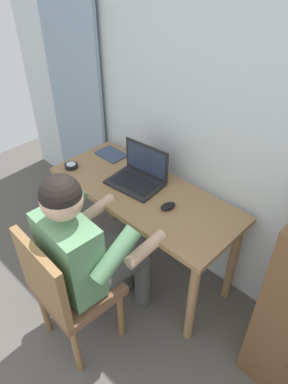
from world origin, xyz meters
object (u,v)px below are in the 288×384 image
object	(u,v)px
chair	(66,288)
person_seated	(90,248)
desk	(144,204)
desk_clock	(71,166)
computer_mouse	(168,206)
laptop	(139,175)
notebook_pad	(111,154)

from	to	relation	value
chair	person_seated	world-z (taller)	person_seated
desk	desk_clock	distance (m)	0.58
desk	computer_mouse	world-z (taller)	computer_mouse
chair	laptop	world-z (taller)	laptop
notebook_pad	chair	bearing A→B (deg)	-56.31
chair	computer_mouse	size ratio (longest dim) A/B	8.83
computer_mouse	notebook_pad	bearing A→B (deg)	178.42
person_seated	desk	bearing A→B (deg)	101.74
chair	person_seated	bearing A→B (deg)	87.58
person_seated	computer_mouse	size ratio (longest dim) A/B	12.01
desk	notebook_pad	size ratio (longest dim) A/B	6.18
desk_clock	notebook_pad	distance (m)	0.31
laptop	computer_mouse	xyz separation A→B (m)	(0.32, -0.07, -0.04)
laptop	computer_mouse	size ratio (longest dim) A/B	3.63
person_seated	laptop	distance (m)	0.62
computer_mouse	desk_clock	xyz separation A→B (m)	(-0.77, -0.14, -0.00)
laptop	computer_mouse	bearing A→B (deg)	-13.12
desk_clock	notebook_pad	bearing A→B (deg)	76.56
desk	person_seated	bearing A→B (deg)	-78.26
chair	computer_mouse	distance (m)	0.74
desk	desk_clock	world-z (taller)	desk_clock
desk	person_seated	size ratio (longest dim) A/B	1.08
laptop	notebook_pad	world-z (taller)	laptop
laptop	computer_mouse	world-z (taller)	laptop
person_seated	laptop	size ratio (longest dim) A/B	3.30
laptop	notebook_pad	size ratio (longest dim) A/B	1.73
person_seated	desk_clock	world-z (taller)	person_seated
laptop	chair	bearing A→B (deg)	-75.56
chair	desk_clock	size ratio (longest dim) A/B	9.81
computer_mouse	chair	bearing A→B (deg)	-87.94
notebook_pad	person_seated	bearing A→B (deg)	-49.34
desk	notebook_pad	xyz separation A→B (m)	(-0.48, 0.15, 0.12)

